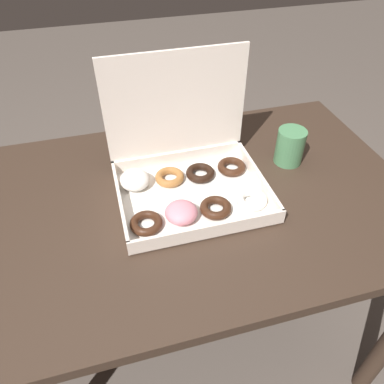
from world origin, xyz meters
name	(u,v)px	position (x,y,z in m)	size (l,w,h in m)	color
ground_plane	(180,341)	(0.00, 0.00, 0.00)	(8.00, 8.00, 0.00)	#564C44
dining_table	(175,228)	(0.00, 0.00, 0.66)	(1.28, 0.76, 0.77)	#38281E
donut_box	(185,170)	(0.04, 0.04, 0.83)	(0.38, 0.31, 0.33)	silver
coffee_mug	(290,146)	(0.36, 0.07, 0.82)	(0.08, 0.08, 0.10)	#4C8456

